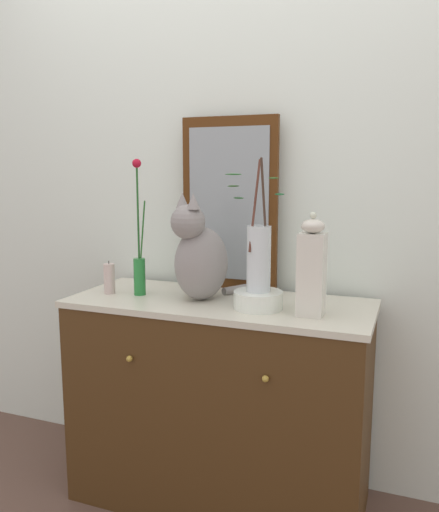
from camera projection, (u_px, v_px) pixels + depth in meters
ground_plane at (220, 497)px, 2.20m from camera, size 6.00×6.00×0.00m
wall_back at (246, 188)px, 2.29m from camera, size 4.40×0.08×2.60m
sideboard at (219, 402)px, 2.13m from camera, size 1.21×0.52×0.86m
mirror_leaning at (229, 204)px, 2.22m from camera, size 0.43×0.03×0.74m
cat_sitting at (199, 256)px, 2.04m from camera, size 0.29×0.38×0.43m
vase_slim_green at (139, 261)px, 2.13m from camera, size 0.06×0.05×0.56m
bowl_porcelain at (258, 300)px, 1.93m from camera, size 0.19×0.19×0.07m
vase_glass_clear at (258, 255)px, 1.90m from camera, size 0.24×0.10×0.49m
jar_lidded_porcelain at (312, 269)px, 1.82m from camera, size 0.09×0.09×0.37m
candle_pillar at (109, 279)px, 2.17m from camera, size 0.05×0.05×0.14m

